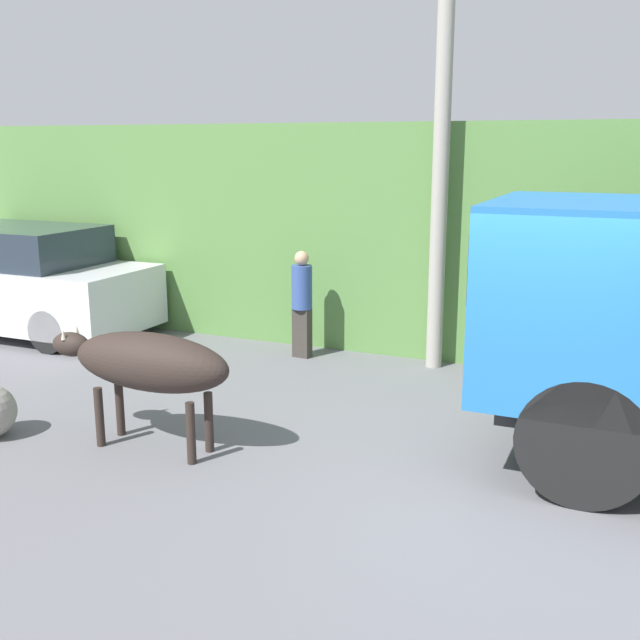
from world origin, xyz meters
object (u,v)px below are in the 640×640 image
Objects in this scene: brown_cow at (147,363)px; parked_suv at (17,282)px; pedestrian_on_hill at (302,299)px; utility_pole at (442,127)px.

parked_suv is at bearing 151.08° from brown_cow.
brown_cow is 3.69m from pedestrian_on_hill.
brown_cow is at bearing -32.68° from parked_suv.
pedestrian_on_hill is (0.00, 3.69, -0.05)m from brown_cow.
brown_cow is at bearing -115.47° from utility_pole.
brown_cow is 0.46× the size of parked_suv.
pedestrian_on_hill is at bearing 5.88° from parked_suv.
utility_pole is (1.90, 0.30, 2.40)m from pedestrian_on_hill.
pedestrian_on_hill is (4.96, 0.50, 0.03)m from parked_suv.
pedestrian_on_hill is 3.08m from utility_pole.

